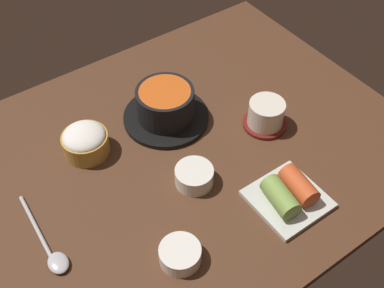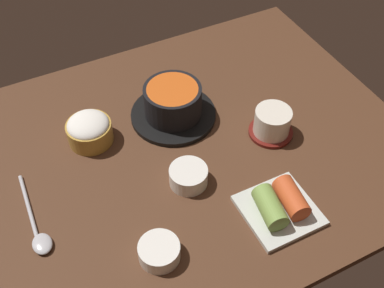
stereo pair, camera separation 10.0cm
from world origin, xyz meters
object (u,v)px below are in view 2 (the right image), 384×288
object	(u,v)px
tea_cup_with_saucer	(272,123)
kimchi_plate	(280,206)
spoon	(38,231)
side_bowl_near	(159,251)
rice_bowl	(89,130)
banchan_cup_center	(188,176)
stone_pot	(173,104)

from	to	relation	value
tea_cup_with_saucer	kimchi_plate	bearing A→B (deg)	-118.62
kimchi_plate	spoon	bearing A→B (deg)	159.28
side_bowl_near	tea_cup_with_saucer	bearing A→B (deg)	25.96
rice_bowl	tea_cup_with_saucer	xyz separation A→B (cm)	(36.40, -16.00, -0.03)
banchan_cup_center	kimchi_plate	xyz separation A→B (cm)	(12.36, -14.41, 0.12)
stone_pot	rice_bowl	distance (cm)	19.37
stone_pot	banchan_cup_center	xyz separation A→B (cm)	(-5.34, -18.62, -1.87)
stone_pot	rice_bowl	world-z (taller)	stone_pot
rice_bowl	tea_cup_with_saucer	bearing A→B (deg)	-23.73
rice_bowl	kimchi_plate	bearing A→B (deg)	-52.65
kimchi_plate	rice_bowl	bearing A→B (deg)	127.35
banchan_cup_center	kimchi_plate	distance (cm)	18.98
kimchi_plate	spoon	xyz separation A→B (cm)	(-42.91, 16.23, -1.53)
kimchi_plate	side_bowl_near	world-z (taller)	kimchi_plate
rice_bowl	side_bowl_near	world-z (taller)	rice_bowl
stone_pot	tea_cup_with_saucer	xyz separation A→B (cm)	(17.10, -14.54, -0.66)
rice_bowl	banchan_cup_center	world-z (taller)	rice_bowl
tea_cup_with_saucer	kimchi_plate	world-z (taller)	tea_cup_with_saucer
rice_bowl	spoon	bearing A→B (deg)	-132.28
banchan_cup_center	stone_pot	bearing A→B (deg)	73.99
stone_pot	kimchi_plate	xyz separation A→B (cm)	(7.02, -33.02, -1.76)
spoon	kimchi_plate	bearing A→B (deg)	-20.72
stone_pot	side_bowl_near	world-z (taller)	stone_pot
rice_bowl	banchan_cup_center	distance (cm)	24.48
kimchi_plate	spoon	world-z (taller)	kimchi_plate
banchan_cup_center	side_bowl_near	bearing A→B (deg)	-133.58
banchan_cup_center	spoon	size ratio (longest dim) A/B	0.39
spoon	rice_bowl	bearing A→B (deg)	47.72
stone_pot	spoon	bearing A→B (deg)	-154.93
rice_bowl	kimchi_plate	xyz separation A→B (cm)	(26.32, -34.48, -1.13)
rice_bowl	spoon	xyz separation A→B (cm)	(-16.59, -18.25, -2.65)
spoon	banchan_cup_center	bearing A→B (deg)	-3.42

